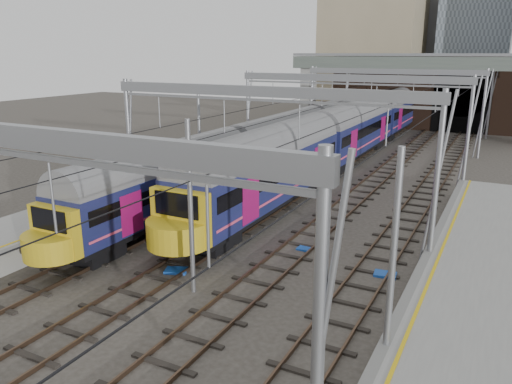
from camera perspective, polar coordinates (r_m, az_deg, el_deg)
The scene contains 12 objects.
ground at distance 19.42m, azimuth -10.55°, elevation -13.45°, with size 160.00×160.00×0.00m, color #38332D.
platform_left at distance 27.59m, azimuth -24.39°, elevation -4.41°, with size 4.32×55.00×1.12m.
tracks at distance 31.60m, azimuth 6.22°, elevation -1.62°, with size 14.40×80.00×0.22m.
overhead_line at distance 36.43m, azimuth 10.30°, elevation 11.03°, with size 16.80×80.00×8.00m.
retaining_wall at distance 66.00m, azimuth 19.44°, elevation 10.44°, with size 28.00×2.75×9.00m.
overbridge at distance 60.21m, azimuth 17.49°, elevation 12.99°, with size 28.00×3.00×9.25m.
train_main at distance 54.47m, azimuth 13.73°, elevation 8.17°, with size 3.08×71.04×5.20m.
train_second at distance 40.83m, azimuth 2.72°, elevation 5.84°, with size 2.66×46.11×4.62m.
relay_cabinet at distance 25.22m, azimuth -22.74°, elevation -5.84°, with size 0.64×0.54×1.29m, color silver.
equip_cover_a at distance 22.60m, azimuth -9.10°, elevation -8.86°, with size 0.98×0.69×0.11m, color #1647AA.
equip_cover_b at distance 24.79m, azimuth 5.60°, elevation -6.49°, with size 0.74×0.52×0.09m, color #1647AA.
equip_cover_c at distance 22.68m, azimuth 14.55°, elevation -9.10°, with size 0.94×0.67×0.11m, color #1647AA.
Camera 1 is at (10.71, -13.22, 9.37)m, focal length 35.00 mm.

